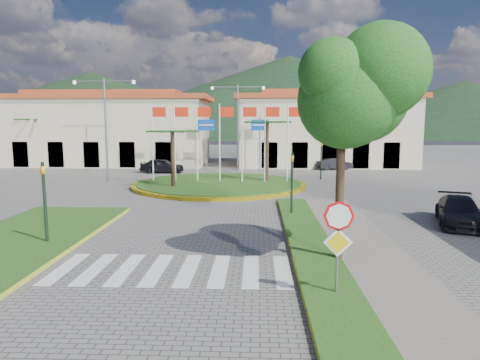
{
  "coord_description": "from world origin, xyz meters",
  "views": [
    {
      "loc": [
        2.77,
        -8.99,
        4.67
      ],
      "look_at": [
        2.09,
        8.0,
        2.36
      ],
      "focal_mm": 32.0,
      "sensor_mm": 36.0,
      "label": 1
    }
  ],
  "objects_px": {
    "car_side_right": "(459,211)",
    "roundabout_island": "(219,184)",
    "stop_sign": "(338,233)",
    "car_dark_a": "(162,166)",
    "car_dark_b": "(334,164)",
    "white_van": "(123,160)",
    "deciduous_tree": "(342,106)"
  },
  "relations": [
    {
      "from": "deciduous_tree",
      "to": "white_van",
      "type": "distance_m",
      "value": 36.54
    },
    {
      "from": "stop_sign",
      "to": "deciduous_tree",
      "type": "bearing_deg",
      "value": 78.82
    },
    {
      "from": "stop_sign",
      "to": "car_dark_b",
      "type": "height_order",
      "value": "stop_sign"
    },
    {
      "from": "car_dark_b",
      "to": "car_side_right",
      "type": "height_order",
      "value": "car_side_right"
    },
    {
      "from": "roundabout_island",
      "to": "white_van",
      "type": "xyz_separation_m",
      "value": [
        -11.81,
        14.85,
        0.41
      ]
    },
    {
      "from": "roundabout_island",
      "to": "white_van",
      "type": "height_order",
      "value": "roundabout_island"
    },
    {
      "from": "stop_sign",
      "to": "white_van",
      "type": "bearing_deg",
      "value": 115.58
    },
    {
      "from": "white_van",
      "to": "stop_sign",
      "type": "bearing_deg",
      "value": -172.52
    },
    {
      "from": "car_side_right",
      "to": "roundabout_island",
      "type": "bearing_deg",
      "value": 154.1
    },
    {
      "from": "roundabout_island",
      "to": "car_dark_b",
      "type": "relative_size",
      "value": 3.65
    },
    {
      "from": "deciduous_tree",
      "to": "car_dark_b",
      "type": "height_order",
      "value": "deciduous_tree"
    },
    {
      "from": "white_van",
      "to": "car_dark_a",
      "type": "distance_m",
      "value": 8.98
    },
    {
      "from": "car_dark_a",
      "to": "car_side_right",
      "type": "distance_m",
      "value": 26.54
    },
    {
      "from": "car_dark_b",
      "to": "car_side_right",
      "type": "relative_size",
      "value": 0.8
    },
    {
      "from": "roundabout_island",
      "to": "car_dark_a",
      "type": "relative_size",
      "value": 3.18
    },
    {
      "from": "roundabout_island",
      "to": "white_van",
      "type": "bearing_deg",
      "value": 128.49
    },
    {
      "from": "stop_sign",
      "to": "car_dark_a",
      "type": "bearing_deg",
      "value": 111.26
    },
    {
      "from": "stop_sign",
      "to": "car_dark_a",
      "type": "xyz_separation_m",
      "value": [
        -10.91,
        28.04,
        -1.11
      ]
    },
    {
      "from": "roundabout_island",
      "to": "car_dark_b",
      "type": "height_order",
      "value": "roundabout_island"
    },
    {
      "from": "stop_sign",
      "to": "car_dark_a",
      "type": "height_order",
      "value": "stop_sign"
    },
    {
      "from": "stop_sign",
      "to": "car_dark_b",
      "type": "distance_m",
      "value": 32.0
    },
    {
      "from": "white_van",
      "to": "car_side_right",
      "type": "distance_m",
      "value": 35.51
    },
    {
      "from": "car_dark_a",
      "to": "car_side_right",
      "type": "relative_size",
      "value": 0.91
    },
    {
      "from": "white_van",
      "to": "car_side_right",
      "type": "height_order",
      "value": "car_side_right"
    },
    {
      "from": "car_dark_a",
      "to": "car_side_right",
      "type": "bearing_deg",
      "value": -133.6
    },
    {
      "from": "roundabout_island",
      "to": "deciduous_tree",
      "type": "distance_m",
      "value": 18.55
    },
    {
      "from": "deciduous_tree",
      "to": "car_dark_a",
      "type": "bearing_deg",
      "value": 114.72
    },
    {
      "from": "car_side_right",
      "to": "car_dark_b",
      "type": "bearing_deg",
      "value": 111.79
    },
    {
      "from": "white_van",
      "to": "car_dark_b",
      "type": "xyz_separation_m",
      "value": [
        22.23,
        -3.4,
        -0.01
      ]
    },
    {
      "from": "deciduous_tree",
      "to": "car_side_right",
      "type": "xyz_separation_m",
      "value": [
        6.5,
        5.51,
        -4.54
      ]
    },
    {
      "from": "deciduous_tree",
      "to": "white_van",
      "type": "xyz_separation_m",
      "value": [
        -17.3,
        31.85,
        -4.59
      ]
    },
    {
      "from": "roundabout_island",
      "to": "car_side_right",
      "type": "relative_size",
      "value": 2.9
    }
  ]
}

